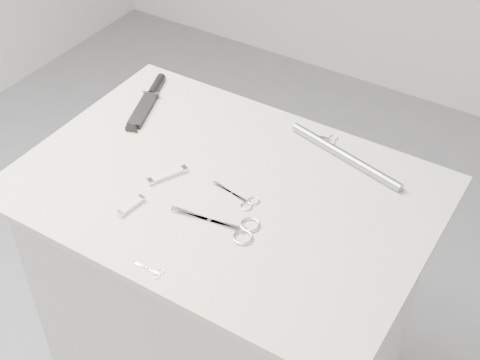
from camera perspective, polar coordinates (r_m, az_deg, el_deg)
The scene contains 10 objects.
plinth at distance 1.96m, azimuth -1.14°, elevation -10.87°, with size 0.90×0.60×0.90m, color beige.
display_board at distance 1.62m, azimuth -1.35°, elevation -0.78°, with size 1.00×0.70×0.02m, color beige.
large_shears at distance 1.51m, azimuth -0.59°, elevation -4.05°, with size 0.21×0.09×0.01m.
embroidery_scissors_a at distance 1.57m, azimuth 0.19°, elevation -1.65°, with size 0.13×0.06×0.00m.
embroidery_scissors_b at distance 1.77m, azimuth 7.20°, elevation 3.59°, with size 0.11×0.05×0.00m.
tiny_scissors at distance 1.43m, azimuth -7.54°, elevation -7.68°, with size 0.07×0.03×0.00m.
sheathed_knife at distance 1.91m, azimuth -7.77°, elevation 6.89°, with size 0.12×0.25×0.03m.
pocket_knife_a at distance 1.64m, azimuth -6.20°, elevation 0.43°, with size 0.07×0.10×0.01m.
pocket_knife_b at distance 1.57m, azimuth -9.26°, elevation -2.21°, with size 0.03×0.08×0.01m.
metal_rail at distance 1.70m, azimuth 8.96°, elevation 2.05°, with size 0.02×0.02×0.34m, color gray.
Camera 1 is at (0.67, -1.00, 1.99)m, focal length 50.00 mm.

